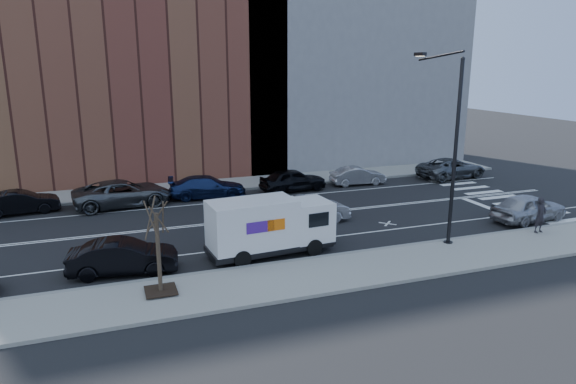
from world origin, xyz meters
TOP-DOWN VIEW (x-y plane):
  - ground at (0.00, 0.00)m, footprint 120.00×120.00m
  - sidewalk_near at (0.00, -8.80)m, footprint 44.00×3.60m
  - sidewalk_far at (0.00, 8.80)m, footprint 44.00×3.60m
  - curb_near at (0.00, -7.00)m, footprint 44.00×0.25m
  - curb_far at (0.00, 7.00)m, footprint 44.00×0.25m
  - crosswalk at (16.00, 0.00)m, footprint 3.00×14.00m
  - road_markings at (0.00, 0.00)m, footprint 40.00×8.60m
  - bldg_brick at (-8.00, 15.60)m, footprint 26.00×10.00m
  - bldg_concrete at (12.00, 15.60)m, footprint 20.00×10.00m
  - streetlight at (7.00, -6.91)m, footprint 0.44×4.02m
  - street_tree at (-7.00, -8.40)m, footprint 1.20×1.20m
  - fedex_van at (-1.68, -5.60)m, footprint 6.10×2.52m
  - far_parked_b at (-13.60, 5.81)m, footprint 4.44×2.04m
  - far_parked_c at (-7.79, 5.52)m, footprint 6.29×3.51m
  - far_parked_d at (-2.40, 5.81)m, footprint 5.30×2.67m
  - far_parked_e at (3.62, 5.61)m, footprint 4.88×2.39m
  - far_parked_f at (8.80, 5.82)m, footprint 4.13×1.69m
  - far_parked_g at (16.80, 5.45)m, footprint 5.79×3.10m
  - driving_sedan at (1.89, -1.70)m, footprint 4.74×2.07m
  - near_parked_rear_a at (-8.24, -5.63)m, footprint 4.70×2.15m
  - near_parked_front at (13.79, -5.53)m, footprint 4.87×2.44m
  - pedestrian at (12.45, -7.67)m, footprint 0.73×0.53m

SIDE VIEW (x-z plane):
  - ground at x=0.00m, z-range 0.00..0.00m
  - crosswalk at x=16.00m, z-range 0.00..0.01m
  - road_markings at x=0.00m, z-range 0.00..0.01m
  - sidewalk_near at x=0.00m, z-range 0.00..0.15m
  - sidewalk_far at x=0.00m, z-range 0.00..0.15m
  - curb_near at x=0.00m, z-range 0.00..0.17m
  - curb_far at x=0.00m, z-range 0.00..0.17m
  - far_parked_f at x=8.80m, z-range 0.00..1.33m
  - far_parked_b at x=-13.60m, z-range 0.00..1.41m
  - far_parked_d at x=-2.40m, z-range 0.00..1.47m
  - near_parked_rear_a at x=-8.24m, z-range 0.00..1.49m
  - driving_sedan at x=1.89m, z-range 0.00..1.51m
  - far_parked_g at x=16.80m, z-range 0.00..1.55m
  - near_parked_front at x=13.79m, z-range 0.00..1.59m
  - far_parked_e at x=3.62m, z-range 0.00..1.60m
  - far_parked_c at x=-7.79m, z-range 0.00..1.66m
  - pedestrian at x=12.45m, z-range 0.15..2.02m
  - fedex_van at x=-1.68m, z-range 0.07..2.79m
  - street_tree at x=-7.00m, z-range -0.42..3.33m
  - streetlight at x=7.00m, z-range 0.41..9.75m
  - bldg_brick at x=-8.00m, z-range 0.00..22.00m
  - bldg_concrete at x=12.00m, z-range 0.00..26.00m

